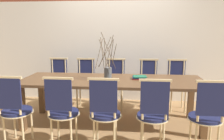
{
  "coord_description": "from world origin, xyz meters",
  "views": [
    {
      "loc": [
        0.31,
        -3.3,
        1.49
      ],
      "look_at": [
        0.0,
        0.0,
        0.88
      ],
      "focal_mm": 35.0,
      "sensor_mm": 36.0,
      "label": 1
    }
  ],
  "objects_px": {
    "dining_table": "(112,85)",
    "book_stack": "(139,77)",
    "vase_centerpiece": "(108,72)",
    "chair_near_center": "(105,111)",
    "chair_far_center": "(116,82)"
  },
  "relations": [
    {
      "from": "dining_table",
      "to": "chair_near_center",
      "type": "xyz_separation_m",
      "value": [
        -0.02,
        -0.77,
        -0.14
      ]
    },
    {
      "from": "book_stack",
      "to": "chair_far_center",
      "type": "bearing_deg",
      "value": 121.81
    },
    {
      "from": "chair_near_center",
      "to": "vase_centerpiece",
      "type": "distance_m",
      "value": 0.81
    },
    {
      "from": "dining_table",
      "to": "book_stack",
      "type": "bearing_deg",
      "value": 11.14
    },
    {
      "from": "vase_centerpiece",
      "to": "chair_far_center",
      "type": "bearing_deg",
      "value": 85.94
    },
    {
      "from": "vase_centerpiece",
      "to": "chair_near_center",
      "type": "bearing_deg",
      "value": -86.6
    },
    {
      "from": "chair_far_center",
      "to": "vase_centerpiece",
      "type": "bearing_deg",
      "value": 85.94
    },
    {
      "from": "chair_far_center",
      "to": "book_stack",
      "type": "relative_size",
      "value": 4.1
    },
    {
      "from": "dining_table",
      "to": "chair_far_center",
      "type": "height_order",
      "value": "chair_far_center"
    },
    {
      "from": "dining_table",
      "to": "chair_near_center",
      "type": "relative_size",
      "value": 2.99
    },
    {
      "from": "vase_centerpiece",
      "to": "book_stack",
      "type": "distance_m",
      "value": 0.51
    },
    {
      "from": "dining_table",
      "to": "vase_centerpiece",
      "type": "xyz_separation_m",
      "value": [
        -0.06,
        -0.05,
        0.22
      ]
    },
    {
      "from": "chair_near_center",
      "to": "chair_far_center",
      "type": "distance_m",
      "value": 1.54
    },
    {
      "from": "dining_table",
      "to": "vase_centerpiece",
      "type": "distance_m",
      "value": 0.23
    },
    {
      "from": "chair_far_center",
      "to": "chair_near_center",
      "type": "bearing_deg",
      "value": 89.44
    }
  ]
}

